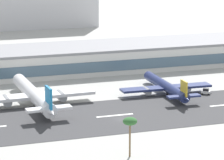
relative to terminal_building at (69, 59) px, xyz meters
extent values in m
plane|color=#A8A8A3|center=(-2.17, -70.79, -5.13)|extent=(1400.00, 1400.00, 0.00)
cube|color=#38383A|center=(-2.17, -66.66, -5.09)|extent=(800.00, 36.01, 0.08)
cube|color=white|center=(-2.82, -66.66, -5.04)|extent=(12.00, 1.20, 0.01)
cube|color=silver|center=(0.00, 0.06, -0.51)|extent=(213.68, 28.51, 9.24)
cube|color=#476075|center=(0.00, -14.35, -0.97)|extent=(207.27, 0.30, 4.16)
cube|color=gray|center=(0.00, 0.06, 4.62)|extent=(215.82, 28.80, 1.00)
cylinder|color=silver|center=(-24.14, -45.29, -1.68)|extent=(5.93, 44.54, 4.44)
sphere|color=silver|center=(-24.88, -23.09, -1.68)|extent=(4.22, 4.22, 4.22)
cone|color=silver|center=(-23.39, -67.48, -1.68)|extent=(4.26, 8.12, 4.00)
cube|color=silver|center=(-24.11, -46.17, -2.13)|extent=(40.95, 8.02, 0.98)
cylinder|color=gray|center=(-14.94, -45.87, -2.91)|extent=(3.09, 6.31, 2.89)
cylinder|color=gray|center=(-33.27, -46.48, -2.91)|extent=(3.09, 6.31, 2.89)
cube|color=silver|center=(-23.45, -65.70, -1.24)|extent=(13.97, 4.13, 0.78)
cube|color=#1975B2|center=(-23.45, -65.70, 1.87)|extent=(0.91, 6.02, 7.11)
cylinder|color=black|center=(-24.06, -47.51, -4.52)|extent=(0.80, 0.80, 1.22)
cylinder|color=navy|center=(22.98, -46.33, -2.43)|extent=(4.37, 34.91, 3.48)
sphere|color=navy|center=(23.43, -28.92, -2.43)|extent=(3.31, 3.31, 3.31)
cone|color=navy|center=(22.54, -63.74, -2.43)|extent=(3.29, 6.35, 3.13)
cube|color=navy|center=(22.96, -47.03, -2.77)|extent=(33.10, 6.07, 0.77)
cylinder|color=gray|center=(30.38, -47.22, -3.38)|extent=(2.39, 4.93, 2.26)
cylinder|color=gray|center=(15.55, -46.84, -3.38)|extent=(2.39, 4.93, 2.26)
cube|color=navy|center=(22.57, -62.35, -2.08)|extent=(11.28, 3.16, 0.61)
cube|color=gold|center=(22.57, -62.35, 0.36)|extent=(0.68, 4.71, 5.57)
cylinder|color=black|center=(22.94, -48.07, -4.65)|extent=(0.63, 0.63, 0.96)
cube|color=white|center=(35.96, -52.02, -4.33)|extent=(3.53, 3.17, 1.00)
cube|color=black|center=(35.96, -52.02, -3.38)|extent=(2.31, 2.16, 0.90)
cylinder|color=black|center=(36.39, -53.32, -4.83)|extent=(0.65, 0.58, 0.60)
cylinder|color=black|center=(37.33, -52.03, -4.83)|extent=(0.65, 0.58, 0.60)
cylinder|color=black|center=(34.58, -52.01, -4.83)|extent=(0.65, 0.58, 0.60)
cylinder|color=black|center=(35.52, -50.71, -4.83)|extent=(0.65, 0.58, 0.60)
cylinder|color=brown|center=(-10.96, -102.30, -0.45)|extent=(0.47, 0.47, 9.34)
ellipsoid|color=#2D602D|center=(-10.96, -102.30, 4.22)|extent=(3.64, 3.64, 2.00)
camera|label=1|loc=(-62.71, -242.42, 49.98)|focal=99.94mm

